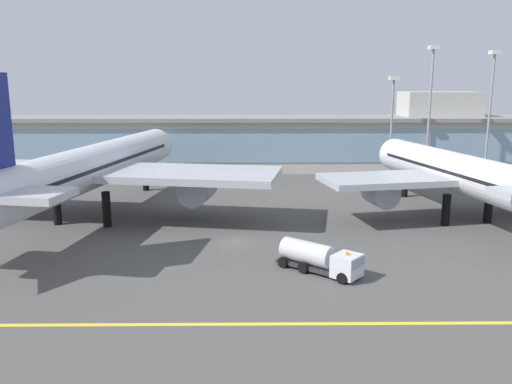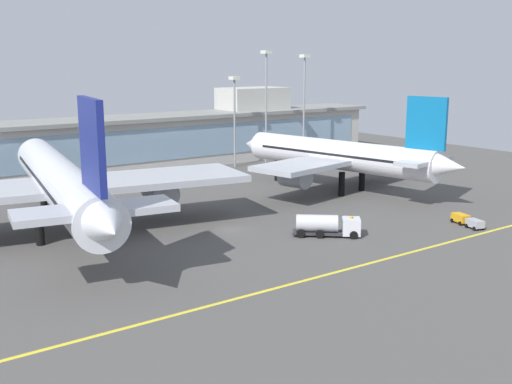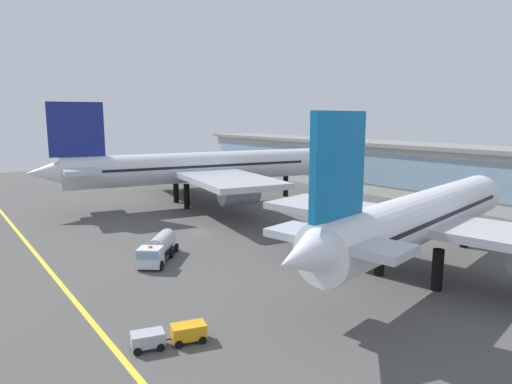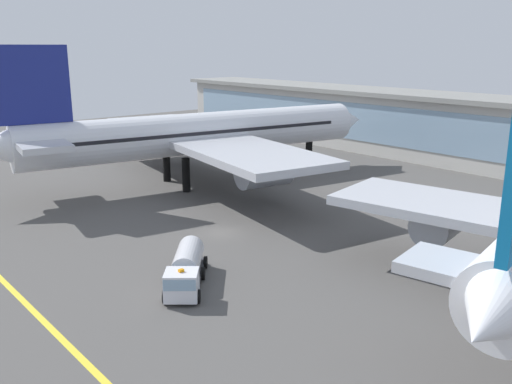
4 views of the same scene
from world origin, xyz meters
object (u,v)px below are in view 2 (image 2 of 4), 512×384
at_px(baggage_tug_near, 467,221).
at_px(apron_light_mast_west, 266,92).
at_px(fuel_tanker_truck, 329,225).
at_px(apron_light_mast_centre, 235,107).
at_px(airliner_near_left, 61,183).
at_px(apron_light_mast_east, 304,92).
at_px(airliner_near_right, 340,156).

distance_m(baggage_tug_near, apron_light_mast_west, 60.52).
bearing_deg(fuel_tanker_truck, apron_light_mast_centre, 109.17).
distance_m(fuel_tanker_truck, apron_light_mast_centre, 58.59).
relative_size(airliner_near_left, fuel_tanker_truck, 7.16).
distance_m(fuel_tanker_truck, apron_light_mast_east, 66.52).
relative_size(apron_light_mast_west, apron_light_mast_east, 1.03).
relative_size(airliner_near_left, airliner_near_right, 1.29).
xyz_separation_m(baggage_tug_near, apron_light_mast_east, (19.56, 59.55, 15.15)).
relative_size(airliner_near_right, apron_light_mast_east, 1.91).
height_order(fuel_tanker_truck, apron_light_mast_centre, apron_light_mast_centre).
bearing_deg(apron_light_mast_east, fuel_tanker_truck, -127.02).
xyz_separation_m(fuel_tanker_truck, apron_light_mast_west, (26.92, 50.31, 14.87)).
bearing_deg(apron_light_mast_west, airliner_near_right, -100.56).
relative_size(apron_light_mast_centre, apron_light_mast_east, 0.81).
bearing_deg(airliner_near_left, airliner_near_right, -80.99).
distance_m(apron_light_mast_centre, apron_light_mast_east, 18.64).
bearing_deg(apron_light_mast_west, baggage_tug_near, -97.26).
distance_m(airliner_near_right, baggage_tug_near, 29.15).
bearing_deg(airliner_near_left, baggage_tug_near, -111.38).
height_order(airliner_near_left, airliner_near_right, airliner_near_left).
bearing_deg(apron_light_mast_centre, fuel_tanker_truck, -111.16).
bearing_deg(fuel_tanker_truck, apron_light_mast_west, 102.17).
height_order(airliner_near_left, apron_light_mast_west, apron_light_mast_west).
height_order(airliner_near_right, fuel_tanker_truck, airliner_near_right).
bearing_deg(apron_light_mast_west, fuel_tanker_truck, -118.16).
bearing_deg(airliner_near_right, baggage_tug_near, 164.95).
height_order(apron_light_mast_centre, apron_light_mast_east, apron_light_mast_east).
height_order(airliner_near_right, baggage_tug_near, airliner_near_right).
relative_size(airliner_near_right, apron_light_mast_west, 1.85).
bearing_deg(apron_light_mast_centre, apron_light_mast_west, -27.35).
xyz_separation_m(airliner_near_right, apron_light_mast_west, (5.50, 29.48, 9.94)).
relative_size(fuel_tanker_truck, apron_light_mast_centre, 0.43).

